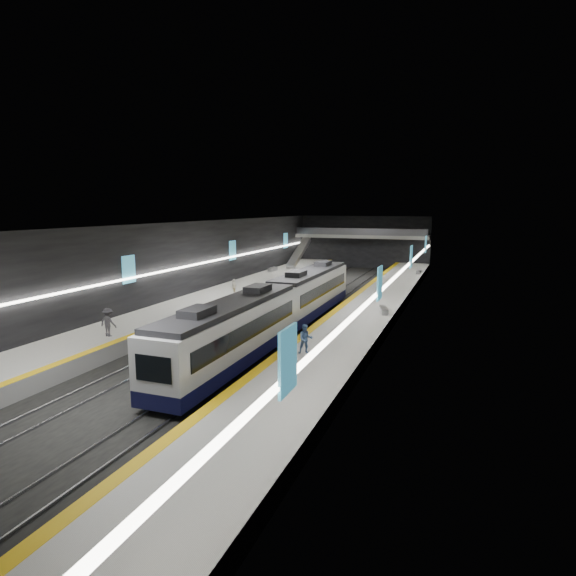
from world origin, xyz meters
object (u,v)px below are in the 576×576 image
at_px(train, 279,307).
at_px(passenger_right_b, 306,339).
at_px(bench_right_far, 419,272).
at_px(passenger_left_a, 234,287).
at_px(escalator, 299,253).
at_px(passenger_left_b, 108,322).
at_px(bench_right_near, 384,310).
at_px(passenger_right_a, 288,346).
at_px(bench_left_far, 273,269).

bearing_deg(train, passenger_right_b, -56.90).
height_order(bench_right_far, passenger_left_a, passenger_left_a).
bearing_deg(passenger_left_a, train, 38.19).
relative_size(escalator, passenger_left_b, 4.24).
bearing_deg(train, bench_right_near, 41.59).
height_order(passenger_right_a, passenger_left_b, passenger_left_b).
bearing_deg(passenger_left_a, passenger_left_b, -8.48).
bearing_deg(bench_right_far, train, -100.97).
distance_m(bench_right_near, passenger_right_a, 14.08).
relative_size(escalator, passenger_left_a, 4.99).
bearing_deg(passenger_right_b, passenger_left_b, 156.99).
height_order(bench_left_far, passenger_right_a, passenger_right_a).
distance_m(passenger_right_a, passenger_left_b, 12.71).
distance_m(train, bench_right_far, 31.44).
height_order(bench_left_far, passenger_left_b, passenger_left_b).
height_order(passenger_right_a, passenger_right_b, passenger_right_b).
relative_size(train, passenger_right_b, 17.42).
distance_m(train, passenger_left_a, 11.76).
bearing_deg(bench_left_far, bench_right_far, 15.06).
relative_size(bench_left_far, passenger_left_a, 1.23).
relative_size(train, escalator, 3.76).
bearing_deg(passenger_right_a, passenger_right_b, -2.63).
height_order(train, passenger_left_b, train).
height_order(train, passenger_right_b, train).
xyz_separation_m(train, bench_right_far, (7.00, 30.64, -0.99)).
bearing_deg(bench_right_near, bench_left_far, 115.76).
distance_m(escalator, bench_right_far, 17.25).
height_order(bench_right_near, passenger_right_a, passenger_right_a).
bearing_deg(passenger_right_b, passenger_right_a, -139.47).
bearing_deg(train, passenger_left_a, 132.90).
xyz_separation_m(passenger_left_a, passenger_left_b, (-1.06, -16.01, 0.14)).
bearing_deg(passenger_left_b, passenger_right_a, -179.19).
relative_size(passenger_right_a, passenger_right_b, 0.90).
distance_m(escalator, bench_left_far, 6.97).
distance_m(bench_right_near, passenger_left_a, 14.92).
relative_size(bench_right_near, bench_right_far, 1.10).
height_order(bench_right_far, passenger_right_b, passenger_right_b).
relative_size(train, passenger_left_a, 18.73).
bearing_deg(passenger_left_b, bench_right_near, -137.03).
relative_size(bench_right_near, passenger_left_b, 0.99).
bearing_deg(passenger_left_b, bench_right_far, -110.19).
bearing_deg(bench_right_far, passenger_left_b, -110.98).
distance_m(escalator, bench_right_near, 31.89).
relative_size(train, passenger_left_b, 15.93).
bearing_deg(train, bench_right_far, 77.13).
xyz_separation_m(train, passenger_left_a, (-8.00, 8.61, -0.39)).
bearing_deg(passenger_right_b, passenger_left_a, 101.90).
height_order(bench_right_far, passenger_right_a, passenger_right_a).
bearing_deg(passenger_right_b, escalator, 82.66).
bearing_deg(bench_left_far, train, -64.65).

